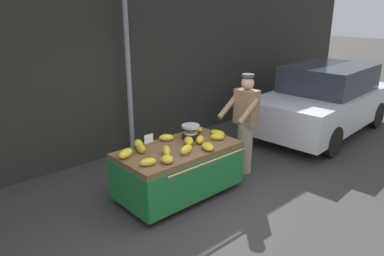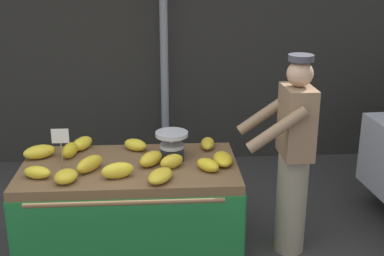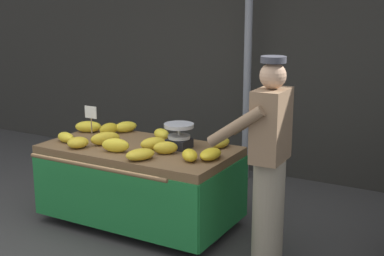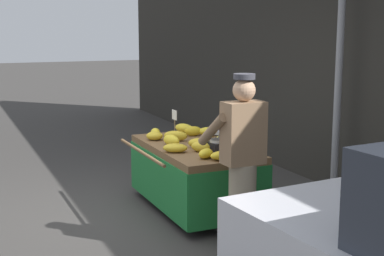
% 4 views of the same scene
% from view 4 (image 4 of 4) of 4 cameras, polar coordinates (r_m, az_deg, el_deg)
% --- Properties ---
extents(ground_plane, '(60.00, 60.00, 0.00)m').
position_cam_4_polar(ground_plane, '(6.37, -8.31, -9.31)').
color(ground_plane, '#383533').
extents(back_wall, '(16.00, 0.24, 3.78)m').
position_cam_4_polar(back_wall, '(7.50, 15.51, 8.12)').
color(back_wall, '#2D2B26').
rests_on(back_wall, ground).
extents(street_pole, '(0.09, 0.09, 3.26)m').
position_cam_4_polar(street_pole, '(6.98, 14.88, 5.88)').
color(street_pole, gray).
rests_on(street_pole, ground).
extents(banana_cart, '(1.83, 1.17, 0.78)m').
position_cam_4_polar(banana_cart, '(6.49, 0.29, -3.60)').
color(banana_cart, brown).
rests_on(banana_cart, ground).
extents(weighing_scale, '(0.28, 0.28, 0.23)m').
position_cam_4_polar(weighing_scale, '(6.16, 2.81, -1.23)').
color(weighing_scale, black).
rests_on(weighing_scale, banana_cart).
extents(price_sign, '(0.14, 0.01, 0.34)m').
position_cam_4_polar(price_sign, '(6.88, -1.81, 1.09)').
color(price_sign, '#997A51').
rests_on(price_sign, banana_cart).
extents(banana_bunch_0, '(0.25, 0.23, 0.12)m').
position_cam_4_polar(banana_bunch_0, '(6.08, 0.90, -1.94)').
color(banana_bunch_0, gold).
rests_on(banana_bunch_0, banana_cart).
extents(banana_bunch_1, '(0.27, 0.31, 0.10)m').
position_cam_4_polar(banana_bunch_1, '(6.07, -1.74, -2.06)').
color(banana_bunch_1, gold).
rests_on(banana_bunch_1, banana_cart).
extents(banana_bunch_2, '(0.16, 0.24, 0.12)m').
position_cam_4_polar(banana_bunch_2, '(6.98, 0.11, -0.32)').
color(banana_bunch_2, gold).
rests_on(banana_bunch_2, banana_cart).
extents(banana_bunch_3, '(0.25, 0.17, 0.10)m').
position_cam_4_polar(banana_bunch_3, '(6.99, -3.78, -0.43)').
color(banana_bunch_3, yellow).
rests_on(banana_bunch_3, banana_cart).
extents(banana_bunch_4, '(0.25, 0.30, 0.13)m').
position_cam_4_polar(banana_bunch_4, '(6.67, -1.70, -0.81)').
color(banana_bunch_4, gold).
rests_on(banana_bunch_4, banana_cart).
extents(banana_bunch_5, '(0.24, 0.26, 0.10)m').
position_cam_4_polar(banana_bunch_5, '(6.74, -3.87, -0.81)').
color(banana_bunch_5, gold).
rests_on(banana_bunch_5, banana_cart).
extents(banana_bunch_6, '(0.15, 0.26, 0.09)m').
position_cam_4_polar(banana_bunch_6, '(5.99, 6.01, -2.31)').
color(banana_bunch_6, gold).
rests_on(banana_bunch_6, banana_cart).
extents(banana_bunch_7, '(0.28, 0.18, 0.13)m').
position_cam_4_polar(banana_bunch_7, '(6.40, -2.13, -1.28)').
color(banana_bunch_7, yellow).
rests_on(banana_bunch_7, banana_cart).
extents(banana_bunch_8, '(0.17, 0.28, 0.09)m').
position_cam_4_polar(banana_bunch_8, '(5.73, 3.17, -2.83)').
color(banana_bunch_8, gold).
rests_on(banana_bunch_8, banana_cart).
extents(banana_bunch_9, '(0.26, 0.29, 0.12)m').
position_cam_4_polar(banana_bunch_9, '(6.26, 0.79, -1.58)').
color(banana_bunch_9, gold).
rests_on(banana_bunch_9, banana_cart).
extents(banana_bunch_10, '(0.31, 0.25, 0.12)m').
position_cam_4_polar(banana_bunch_10, '(7.21, -0.83, -0.01)').
color(banana_bunch_10, yellow).
rests_on(banana_bunch_10, banana_cart).
extents(banana_bunch_11, '(0.24, 0.25, 0.10)m').
position_cam_4_polar(banana_bunch_11, '(5.80, 1.43, -2.63)').
color(banana_bunch_11, gold).
rests_on(banana_bunch_11, banana_cart).
extents(banana_bunch_12, '(0.23, 0.28, 0.11)m').
position_cam_4_polar(banana_bunch_12, '(6.99, 1.70, -0.37)').
color(banana_bunch_12, yellow).
rests_on(banana_bunch_12, banana_cart).
extents(banana_bunch_13, '(0.26, 0.24, 0.10)m').
position_cam_4_polar(banana_bunch_13, '(6.54, 3.10, -1.14)').
color(banana_bunch_13, yellow).
rests_on(banana_bunch_13, banana_cart).
extents(vendor_person, '(0.59, 0.52, 1.71)m').
position_cam_4_polar(vendor_person, '(5.20, 5.17, -3.71)').
color(vendor_person, gray).
rests_on(vendor_person, ground).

